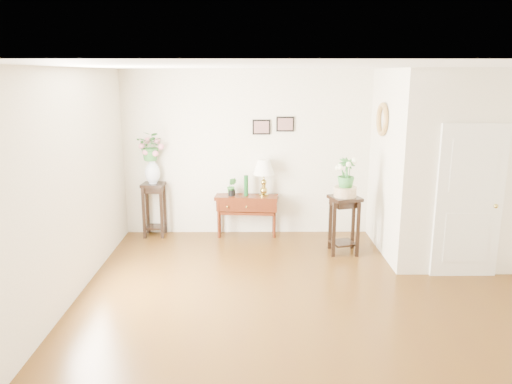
{
  "coord_description": "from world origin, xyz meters",
  "views": [
    {
      "loc": [
        -0.81,
        -5.66,
        2.71
      ],
      "look_at": [
        -0.75,
        1.3,
        1.07
      ],
      "focal_mm": 35.0,
      "sensor_mm": 36.0,
      "label": 1
    }
  ],
  "objects_px": {
    "console_table": "(247,216)",
    "plant_stand_a": "(154,210)",
    "table_lamp": "(264,175)",
    "plant_stand_b": "(344,225)"
  },
  "relations": [
    {
      "from": "plant_stand_a",
      "to": "plant_stand_b",
      "type": "bearing_deg",
      "value": -15.7
    },
    {
      "from": "console_table",
      "to": "plant_stand_b",
      "type": "height_order",
      "value": "plant_stand_b"
    },
    {
      "from": "console_table",
      "to": "plant_stand_a",
      "type": "bearing_deg",
      "value": -175.55
    },
    {
      "from": "plant_stand_b",
      "to": "console_table",
      "type": "bearing_deg",
      "value": 150.59
    },
    {
      "from": "plant_stand_b",
      "to": "plant_stand_a",
      "type": "bearing_deg",
      "value": 164.3
    },
    {
      "from": "console_table",
      "to": "plant_stand_b",
      "type": "distance_m",
      "value": 1.74
    },
    {
      "from": "table_lamp",
      "to": "plant_stand_a",
      "type": "relative_size",
      "value": 0.68
    },
    {
      "from": "console_table",
      "to": "plant_stand_a",
      "type": "xyz_separation_m",
      "value": [
        -1.58,
        0.02,
        0.11
      ]
    },
    {
      "from": "table_lamp",
      "to": "plant_stand_a",
      "type": "xyz_separation_m",
      "value": [
        -1.87,
        0.02,
        -0.6
      ]
    },
    {
      "from": "console_table",
      "to": "plant_stand_a",
      "type": "relative_size",
      "value": 1.15
    }
  ]
}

